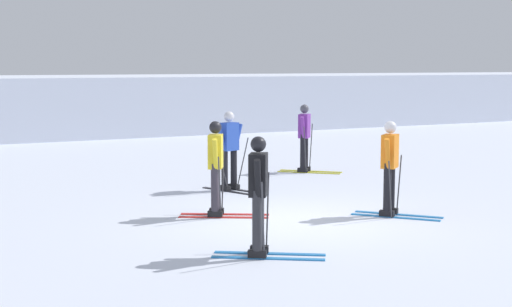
% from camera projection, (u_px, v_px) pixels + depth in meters
% --- Properties ---
extents(ground_plane, '(120.00, 120.00, 0.00)m').
position_uv_depth(ground_plane, '(299.00, 221.00, 13.55)').
color(ground_plane, silver).
extents(far_snow_ridge, '(80.00, 8.54, 2.23)m').
position_uv_depth(far_snow_ridge, '(39.00, 105.00, 31.14)').
color(far_snow_ridge, silver).
rests_on(far_snow_ridge, ground).
extents(skier_blue, '(0.95, 1.63, 1.71)m').
position_uv_depth(skier_blue, '(228.00, 146.00, 16.75)').
color(skier_blue, black).
rests_on(skier_blue, ground).
extents(skier_orange, '(1.30, 1.48, 1.71)m').
position_uv_depth(skier_orange, '(390.00, 165.00, 13.91)').
color(skier_orange, '#237AC6').
rests_on(skier_orange, ground).
extents(skier_purple, '(1.40, 1.38, 1.71)m').
position_uv_depth(skier_purple, '(305.00, 136.00, 19.62)').
color(skier_purple, gold).
rests_on(skier_purple, ground).
extents(skier_black, '(1.53, 1.21, 1.71)m').
position_uv_depth(skier_black, '(259.00, 193.00, 10.95)').
color(skier_black, '#237AC6').
rests_on(skier_black, ground).
extents(skier_yellow, '(1.56, 1.14, 1.71)m').
position_uv_depth(skier_yellow, '(216.00, 166.00, 13.87)').
color(skier_yellow, red).
rests_on(skier_yellow, ground).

